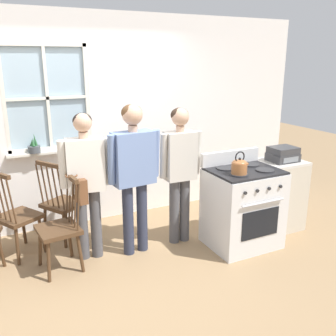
# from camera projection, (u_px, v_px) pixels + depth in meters

# --- Properties ---
(ground_plane) EXTENTS (16.00, 16.00, 0.00)m
(ground_plane) POSITION_uv_depth(u_px,v_px,m) (130.00, 267.00, 3.97)
(ground_plane) COLOR #937551
(wall_back) EXTENTS (6.40, 0.16, 2.70)m
(wall_back) POSITION_uv_depth(u_px,v_px,m) (90.00, 123.00, 4.81)
(wall_back) COLOR white
(wall_back) RESTS_ON ground_plane
(chair_by_window) EXTENTS (0.44, 0.46, 1.01)m
(chair_by_window) POSITION_uv_depth(u_px,v_px,m) (60.00, 229.00, 3.84)
(chair_by_window) COLOR #4C331E
(chair_by_window) RESTS_ON ground_plane
(chair_near_wall) EXTENTS (0.56, 0.56, 1.01)m
(chair_near_wall) POSITION_uv_depth(u_px,v_px,m) (16.00, 217.00, 4.11)
(chair_near_wall) COLOR #4C331E
(chair_near_wall) RESTS_ON ground_plane
(chair_near_stove) EXTENTS (0.56, 0.57, 1.01)m
(chair_near_stove) POSITION_uv_depth(u_px,v_px,m) (62.00, 204.00, 4.47)
(chair_near_stove) COLOR #4C331E
(chair_near_stove) RESTS_ON ground_plane
(person_elderly_left) EXTENTS (0.55, 0.26, 1.60)m
(person_elderly_left) POSITION_uv_depth(u_px,v_px,m) (86.00, 174.00, 3.92)
(person_elderly_left) COLOR #4C4C51
(person_elderly_left) RESTS_ON ground_plane
(person_teen_center) EXTENTS (0.61, 0.25, 1.68)m
(person_teen_center) POSITION_uv_depth(u_px,v_px,m) (134.00, 165.00, 4.01)
(person_teen_center) COLOR #2D3347
(person_teen_center) RESTS_ON ground_plane
(person_adult_right) EXTENTS (0.50, 0.23, 1.61)m
(person_adult_right) POSITION_uv_depth(u_px,v_px,m) (180.00, 164.00, 4.28)
(person_adult_right) COLOR #4C4C51
(person_adult_right) RESTS_ON ground_plane
(stove) EXTENTS (0.79, 0.68, 1.08)m
(stove) POSITION_uv_depth(u_px,v_px,m) (242.00, 207.00, 4.34)
(stove) COLOR silver
(stove) RESTS_ON ground_plane
(kettle) EXTENTS (0.21, 0.17, 0.25)m
(kettle) POSITION_uv_depth(u_px,v_px,m) (239.00, 166.00, 4.00)
(kettle) COLOR #A86638
(kettle) RESTS_ON stove
(potted_plant) EXTENTS (0.14, 0.14, 0.24)m
(potted_plant) POSITION_uv_depth(u_px,v_px,m) (34.00, 148.00, 4.50)
(potted_plant) COLOR #42474C
(potted_plant) RESTS_ON wall_back
(handbag) EXTENTS (0.20, 0.23, 0.31)m
(handbag) POSITION_uv_depth(u_px,v_px,m) (80.00, 189.00, 3.85)
(handbag) COLOR brown
(handbag) RESTS_ON chair_by_window
(side_counter) EXTENTS (0.55, 0.50, 0.90)m
(side_counter) POSITION_uv_depth(u_px,v_px,m) (278.00, 194.00, 4.81)
(side_counter) COLOR beige
(side_counter) RESTS_ON ground_plane
(stereo) EXTENTS (0.34, 0.29, 0.18)m
(stereo) POSITION_uv_depth(u_px,v_px,m) (283.00, 154.00, 4.64)
(stereo) COLOR #38383A
(stereo) RESTS_ON side_counter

